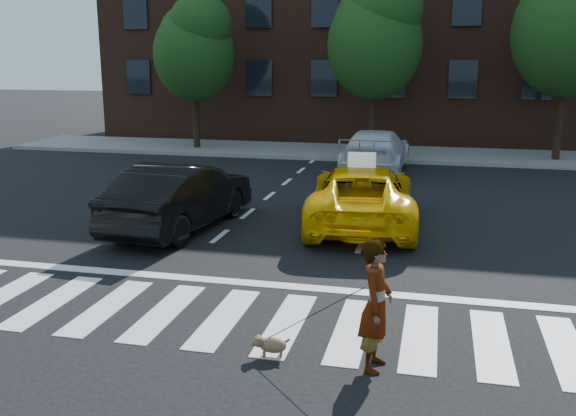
{
  "coord_description": "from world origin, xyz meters",
  "views": [
    {
      "loc": [
        3.11,
        -8.86,
        3.99
      ],
      "look_at": [
        0.33,
        2.97,
        1.1
      ],
      "focal_mm": 40.0,
      "sensor_mm": 36.0,
      "label": 1
    }
  ],
  "objects_px": {
    "tree_mid": "(376,33)",
    "taxi": "(362,195)",
    "tree_left": "(194,44)",
    "white_suv": "(376,150)",
    "black_sedan": "(180,196)",
    "woman": "(376,305)",
    "dog": "(270,345)",
    "tree_right": "(570,20)"
  },
  "relations": [
    {
      "from": "tree_mid",
      "to": "woman",
      "type": "height_order",
      "value": "tree_mid"
    },
    {
      "from": "tree_right",
      "to": "white_suv",
      "type": "relative_size",
      "value": 1.52
    },
    {
      "from": "taxi",
      "to": "dog",
      "type": "bearing_deg",
      "value": 81.52
    },
    {
      "from": "tree_right",
      "to": "woman",
      "type": "distance_m",
      "value": 19.3
    },
    {
      "from": "white_suv",
      "to": "dog",
      "type": "height_order",
      "value": "white_suv"
    },
    {
      "from": "tree_left",
      "to": "black_sedan",
      "type": "relative_size",
      "value": 1.37
    },
    {
      "from": "tree_left",
      "to": "white_suv",
      "type": "height_order",
      "value": "tree_left"
    },
    {
      "from": "tree_left",
      "to": "taxi",
      "type": "xyz_separation_m",
      "value": [
        8.37,
        -10.84,
        -3.71
      ]
    },
    {
      "from": "tree_mid",
      "to": "dog",
      "type": "height_order",
      "value": "tree_mid"
    },
    {
      "from": "tree_right",
      "to": "white_suv",
      "type": "distance_m",
      "value": 8.62
    },
    {
      "from": "woman",
      "to": "tree_mid",
      "type": "bearing_deg",
      "value": 11.74
    },
    {
      "from": "taxi",
      "to": "dog",
      "type": "relative_size",
      "value": 9.83
    },
    {
      "from": "taxi",
      "to": "black_sedan",
      "type": "bearing_deg",
      "value": 11.87
    },
    {
      "from": "taxi",
      "to": "white_suv",
      "type": "distance_m",
      "value": 7.54
    },
    {
      "from": "tree_right",
      "to": "tree_mid",
      "type": "bearing_deg",
      "value": 180.0
    },
    {
      "from": "tree_mid",
      "to": "tree_left",
      "type": "bearing_deg",
      "value": 180.0
    },
    {
      "from": "tree_mid",
      "to": "woman",
      "type": "bearing_deg",
      "value": -83.97
    },
    {
      "from": "taxi",
      "to": "black_sedan",
      "type": "distance_m",
      "value": 4.32
    },
    {
      "from": "tree_left",
      "to": "black_sedan",
      "type": "xyz_separation_m",
      "value": [
        4.25,
        -12.13,
        -3.66
      ]
    },
    {
      "from": "black_sedan",
      "to": "woman",
      "type": "xyz_separation_m",
      "value": [
        5.16,
        -5.97,
        0.09
      ]
    },
    {
      "from": "tree_left",
      "to": "white_suv",
      "type": "xyz_separation_m",
      "value": [
        7.95,
        -3.31,
        -3.7
      ]
    },
    {
      "from": "tree_mid",
      "to": "taxi",
      "type": "xyz_separation_m",
      "value": [
        0.87,
        -10.84,
        -4.12
      ]
    },
    {
      "from": "black_sedan",
      "to": "woman",
      "type": "height_order",
      "value": "woman"
    },
    {
      "from": "tree_left",
      "to": "white_suv",
      "type": "relative_size",
      "value": 1.28
    },
    {
      "from": "tree_right",
      "to": "woman",
      "type": "xyz_separation_m",
      "value": [
        -5.09,
        -18.1,
        -4.39
      ]
    },
    {
      "from": "tree_mid",
      "to": "taxi",
      "type": "relative_size",
      "value": 1.35
    },
    {
      "from": "tree_right",
      "to": "white_suv",
      "type": "bearing_deg",
      "value": -153.21
    },
    {
      "from": "tree_left",
      "to": "woman",
      "type": "distance_m",
      "value": 20.71
    },
    {
      "from": "black_sedan",
      "to": "white_suv",
      "type": "distance_m",
      "value": 9.57
    },
    {
      "from": "woman",
      "to": "dog",
      "type": "distance_m",
      "value": 1.58
    },
    {
      "from": "tree_right",
      "to": "dog",
      "type": "height_order",
      "value": "tree_right"
    },
    {
      "from": "woman",
      "to": "dog",
      "type": "xyz_separation_m",
      "value": [
        -1.42,
        -0.01,
        -0.69
      ]
    },
    {
      "from": "tree_right",
      "to": "dog",
      "type": "distance_m",
      "value": 19.9
    },
    {
      "from": "tree_right",
      "to": "taxi",
      "type": "distance_m",
      "value": 13.25
    },
    {
      "from": "tree_right",
      "to": "dog",
      "type": "bearing_deg",
      "value": -109.76
    },
    {
      "from": "black_sedan",
      "to": "dog",
      "type": "distance_m",
      "value": 7.08
    },
    {
      "from": "woman",
      "to": "taxi",
      "type": "bearing_deg",
      "value": 13.91
    },
    {
      "from": "tree_mid",
      "to": "woman",
      "type": "xyz_separation_m",
      "value": [
        1.91,
        -18.1,
        -3.98
      ]
    },
    {
      "from": "tree_mid",
      "to": "white_suv",
      "type": "height_order",
      "value": "tree_mid"
    },
    {
      "from": "black_sedan",
      "to": "white_suv",
      "type": "bearing_deg",
      "value": -106.79
    },
    {
      "from": "tree_right",
      "to": "taxi",
      "type": "xyz_separation_m",
      "value": [
        -6.13,
        -10.84,
        -4.53
      ]
    },
    {
      "from": "tree_mid",
      "to": "taxi",
      "type": "distance_m",
      "value": 11.63
    }
  ]
}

